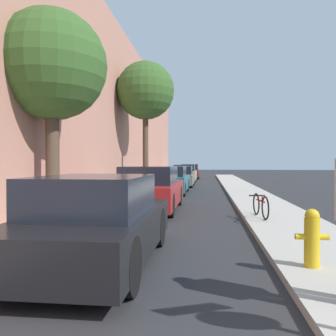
# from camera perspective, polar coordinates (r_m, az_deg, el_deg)

# --- Properties ---
(ground_plane) EXTENTS (120.00, 120.00, 0.00)m
(ground_plane) POSITION_cam_1_polar(r_m,az_deg,el_deg) (16.24, 3.31, -4.70)
(ground_plane) COLOR #28282B
(sidewalk_left) EXTENTS (2.00, 52.00, 0.12)m
(sidewalk_left) POSITION_cam_1_polar(r_m,az_deg,el_deg) (16.65, -6.73, -4.35)
(sidewalk_left) COLOR #ADA89E
(sidewalk_left) RESTS_ON ground
(sidewalk_right) EXTENTS (2.00, 52.00, 0.12)m
(sidewalk_right) POSITION_cam_1_polar(r_m,az_deg,el_deg) (16.33, 13.56, -4.48)
(sidewalk_right) COLOR #ADA89E
(sidewalk_right) RESTS_ON ground
(building_facade_left) EXTENTS (0.70, 52.00, 9.15)m
(building_facade_left) POSITION_cam_1_polar(r_m,az_deg,el_deg) (17.21, -11.22, 10.90)
(building_facade_left) COLOR tan
(building_facade_left) RESTS_ON ground
(parked_car_black) EXTENTS (1.77, 3.99, 1.38)m
(parked_car_black) POSITION_cam_1_polar(r_m,az_deg,el_deg) (5.53, -11.78, -8.77)
(parked_car_black) COLOR black
(parked_car_black) RESTS_ON ground
(parked_car_red) EXTENTS (1.82, 4.64, 1.46)m
(parked_car_red) POSITION_cam_1_polar(r_m,az_deg,el_deg) (11.44, -2.89, -3.54)
(parked_car_red) COLOR black
(parked_car_red) RESTS_ON ground
(parked_car_teal) EXTENTS (1.78, 4.60, 1.40)m
(parked_car_teal) POSITION_cam_1_polar(r_m,az_deg,el_deg) (17.60, 0.28, -2.06)
(parked_car_teal) COLOR black
(parked_car_teal) RESTS_ON ground
(parked_car_grey) EXTENTS (1.86, 3.95, 1.34)m
(parked_car_grey) POSITION_cam_1_polar(r_m,az_deg,el_deg) (22.80, 1.90, -1.48)
(parked_car_grey) COLOR black
(parked_car_grey) RESTS_ON ground
(parked_car_champagne) EXTENTS (1.84, 4.19, 1.40)m
(parked_car_champagne) POSITION_cam_1_polar(r_m,az_deg,el_deg) (28.21, 2.79, -0.95)
(parked_car_champagne) COLOR black
(parked_car_champagne) RESTS_ON ground
(parked_car_maroon) EXTENTS (1.76, 3.92, 1.42)m
(parked_car_maroon) POSITION_cam_1_polar(r_m,az_deg,el_deg) (33.88, 3.67, -0.63)
(parked_car_maroon) COLOR black
(parked_car_maroon) RESTS_ON ground
(street_tree_near) EXTENTS (3.01, 3.01, 5.65)m
(street_tree_near) POSITION_cam_1_polar(r_m,az_deg,el_deg) (10.36, -18.64, 15.62)
(street_tree_near) COLOR #4C3A2B
(street_tree_near) RESTS_ON sidewalk_left
(street_tree_far) EXTENTS (3.14, 3.14, 6.95)m
(street_tree_far) POSITION_cam_1_polar(r_m,az_deg,el_deg) (19.19, -3.75, 12.55)
(street_tree_far) COLOR #4C3A2B
(street_tree_far) RESTS_ON sidewalk_left
(fire_hydrant) EXTENTS (0.46, 0.21, 0.82)m
(fire_hydrant) POSITION_cam_1_polar(r_m,az_deg,el_deg) (5.33, 22.72, -10.50)
(fire_hydrant) COLOR gold
(fire_hydrant) RESTS_ON sidewalk_right
(bicycle) EXTENTS (0.44, 1.48, 0.61)m
(bicycle) POSITION_cam_1_polar(r_m,az_deg,el_deg) (9.62, 15.06, -6.01)
(bicycle) COLOR black
(bicycle) RESTS_ON sidewalk_right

